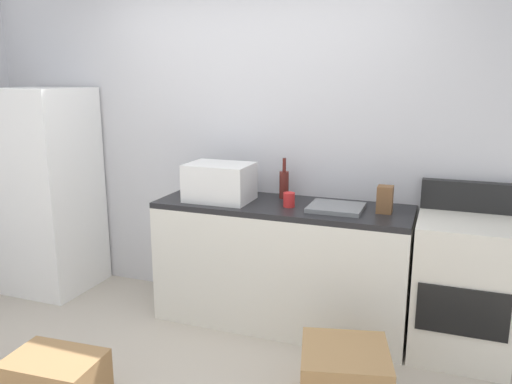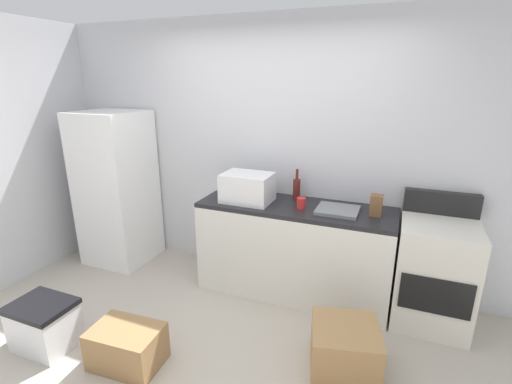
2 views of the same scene
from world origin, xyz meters
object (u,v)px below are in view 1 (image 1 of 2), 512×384
stove_oven (462,285)px  coffee_mug (289,200)px  wine_bottle (284,184)px  knife_block (385,199)px  refrigerator (47,190)px  cardboard_box_medium (56,382)px  microwave (220,182)px  cardboard_box_large (344,379)px

stove_oven → coffee_mug: stove_oven is taller
stove_oven → wine_bottle: bearing=172.3°
stove_oven → knife_block: size_ratio=6.11×
wine_bottle → coffee_mug: wine_bottle is taller
refrigerator → cardboard_box_medium: (1.20, -1.34, -0.70)m
microwave → knife_block: (1.16, 0.07, -0.05)m
microwave → cardboard_box_medium: microwave is taller
refrigerator → cardboard_box_large: refrigerator is taller
cardboard_box_medium → cardboard_box_large: bearing=20.0°
knife_block → refrigerator: bearing=-178.6°
microwave → knife_block: bearing=3.4°
refrigerator → cardboard_box_large: bearing=-16.6°
microwave → wine_bottle: 0.48m
microwave → wine_bottle: bearing=28.8°
wine_bottle → cardboard_box_large: (0.68, -1.02, -0.83)m
refrigerator → cardboard_box_medium: size_ratio=3.36×
refrigerator → knife_block: bearing=1.4°
wine_bottle → cardboard_box_large: size_ratio=0.64×
stove_oven → coffee_mug: 1.25m
stove_oven → cardboard_box_medium: bearing=-146.0°
refrigerator → wine_bottle: size_ratio=5.64×
cardboard_box_large → cardboard_box_medium: cardboard_box_large is taller
refrigerator → coffee_mug: bearing=-0.2°
knife_block → stove_oven: bearing=-1.2°
cardboard_box_large → cardboard_box_medium: (-1.48, -0.54, -0.03)m
wine_bottle → knife_block: 0.76m
cardboard_box_large → cardboard_box_medium: 1.58m
microwave → refrigerator: bearing=179.9°
coffee_mug → knife_block: 0.64m
refrigerator → wine_bottle: refrigerator is taller
cardboard_box_medium → wine_bottle: bearing=62.7°
stove_oven → microwave: 1.77m
refrigerator → cardboard_box_medium: refrigerator is taller
stove_oven → cardboard_box_medium: 2.52m
microwave → wine_bottle: wine_bottle is taller
refrigerator → knife_block: (2.75, 0.07, 0.14)m
stove_oven → wine_bottle: wine_bottle is taller
cardboard_box_medium → microwave: bearing=73.6°
refrigerator → cardboard_box_large: 2.88m
wine_bottle → cardboard_box_medium: size_ratio=0.60×
stove_oven → wine_bottle: (-1.26, 0.17, 0.54)m
knife_block → microwave: bearing=-176.6°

